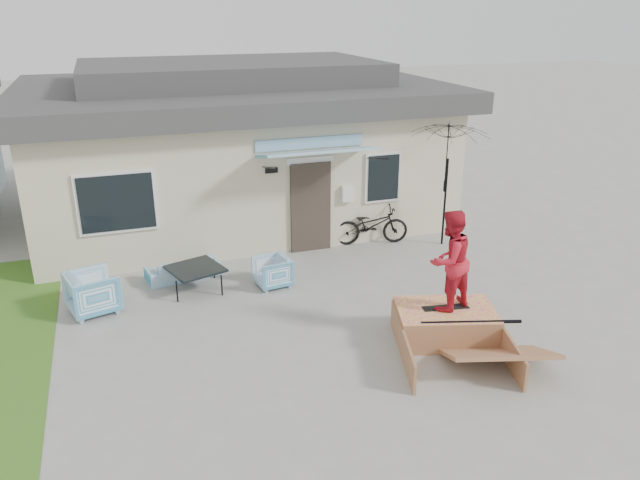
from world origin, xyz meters
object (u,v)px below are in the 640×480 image
object	(u,v)px
skate_ramp	(445,324)
skater	(450,259)
coffee_table	(196,279)
armchair_left	(93,290)
bicycle	(371,221)
patio_umbrella	(447,173)
armchair_right	(272,270)
loveseat	(183,265)
skateboard	(446,307)

from	to	relation	value
skate_ramp	skater	size ratio (longest dim) A/B	1.27
coffee_table	skate_ramp	distance (m)	5.05
armchair_left	bicycle	bearing A→B (deg)	-91.77
patio_umbrella	bicycle	bearing A→B (deg)	159.78
armchair_left	patio_umbrella	distance (m)	8.10
armchair_right	bicycle	xyz separation A→B (m)	(2.87, 1.54, 0.23)
armchair_left	coffee_table	bearing A→B (deg)	-95.69
loveseat	patio_umbrella	size ratio (longest dim) A/B	0.69
armchair_left	armchair_right	size ratio (longest dim) A/B	1.28
armchair_left	skater	bearing A→B (deg)	-133.09
loveseat	armchair_left	world-z (taller)	armchair_left
bicycle	skater	distance (m)	4.66
armchair_left	coffee_table	distance (m)	1.99
bicycle	skater	bearing A→B (deg)	-176.42
bicycle	skate_ramp	distance (m)	4.64
loveseat	bicycle	size ratio (longest dim) A/B	0.85
armchair_left	skater	size ratio (longest dim) A/B	0.50
loveseat	armchair_left	xyz separation A→B (m)	(-1.77, -1.01, 0.14)
loveseat	skateboard	distance (m)	5.62
loveseat	coffee_table	size ratio (longest dim) A/B	1.55
armchair_left	skater	xyz separation A→B (m)	(5.72, -2.99, 1.03)
loveseat	patio_umbrella	xyz separation A→B (m)	(6.16, -0.05, 1.45)
armchair_left	bicycle	distance (m)	6.51
patio_umbrella	coffee_table	bearing A→B (deg)	-174.12
armchair_left	skateboard	distance (m)	6.45
patio_umbrella	skater	xyz separation A→B (m)	(-2.22, -3.94, -0.28)
patio_umbrella	skate_ramp	size ratio (longest dim) A/B	1.00
skate_ramp	skater	distance (m)	1.20
skate_ramp	skateboard	distance (m)	0.31
armchair_right	coffee_table	world-z (taller)	armchair_right
loveseat	patio_umbrella	bearing A→B (deg)	169.36
armchair_right	coffee_table	distance (m)	1.54
armchair_right	patio_umbrella	bearing A→B (deg)	94.62
bicycle	skater	xyz separation A→B (m)	(-0.61, -4.53, 0.90)
armchair_right	skater	xyz separation A→B (m)	(2.27, -3.00, 1.13)
armchair_left	bicycle	world-z (taller)	bicycle
loveseat	skateboard	bearing A→B (deg)	124.52
loveseat	armchair_left	bearing A→B (deg)	19.49
loveseat	bicycle	bearing A→B (deg)	176.61
armchair_right	skateboard	size ratio (longest dim) A/B	0.85
loveseat	bicycle	world-z (taller)	bicycle
patio_umbrella	skater	world-z (taller)	skater
armchair_left	coffee_table	world-z (taller)	armchair_left
bicycle	coffee_table	bearing A→B (deg)	116.64
skate_ramp	patio_umbrella	bearing A→B (deg)	77.62
loveseat	armchair_left	size ratio (longest dim) A/B	1.73
skateboard	patio_umbrella	bearing A→B (deg)	70.46
armchair_right	coffee_table	xyz separation A→B (m)	(-1.50, 0.33, -0.10)
patio_umbrella	skater	distance (m)	4.53
skate_ramp	skater	bearing A→B (deg)	90.00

